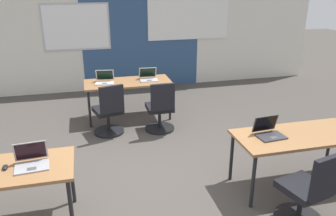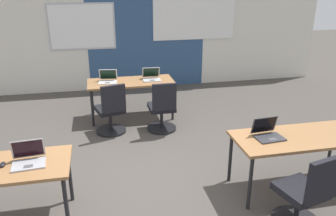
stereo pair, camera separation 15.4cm
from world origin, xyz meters
name	(u,v)px [view 1 (the left image)]	position (x,y,z in m)	size (l,w,h in m)	color
ground_plane	(152,177)	(0.00, 0.00, 0.00)	(24.00, 24.00, 0.00)	#47423D
back_wall_assembly	(116,29)	(0.02, 4.20, 1.41)	(10.00, 0.27, 2.80)	silver
desk_near_right	(298,139)	(1.75, -0.60, 0.66)	(1.60, 0.70, 0.72)	olive
desk_far_center	(128,85)	(0.00, 2.20, 0.66)	(1.60, 0.70, 0.72)	olive
laptop_near_right_inner	(269,132)	(1.37, -0.54, 0.77)	(0.35, 0.32, 0.23)	#333338
chair_near_right_inner	(308,195)	(1.43, -1.31, 0.38)	(0.53, 0.58, 0.92)	black
laptop_far_right	(148,77)	(0.40, 2.22, 0.77)	(0.35, 0.34, 0.22)	#B7B7BC
chair_far_right	(160,111)	(0.45, 1.43, 0.38)	(0.52, 0.54, 0.92)	black
laptop_near_left_inner	(31,161)	(-1.37, -0.59, 0.77)	(0.35, 0.31, 0.23)	#9E9EA3
mouse_near_left_inner	(5,167)	(-1.62, -0.60, 0.74)	(0.06, 0.10, 0.03)	black
laptop_far_left	(105,80)	(-0.42, 2.23, 0.77)	(0.37, 0.36, 0.23)	silver
chair_far_left	(109,114)	(-0.42, 1.52, 0.38)	(0.54, 0.59, 0.92)	black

